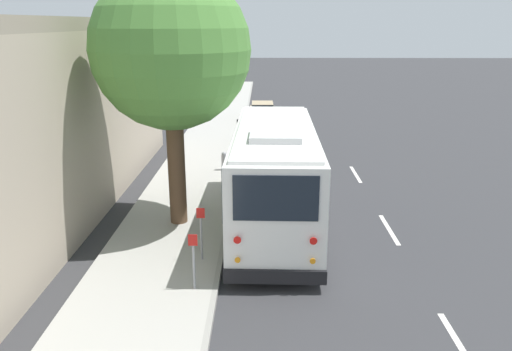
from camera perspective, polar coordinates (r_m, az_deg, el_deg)
ground_plane at (r=15.83m, az=2.35°, el=-6.37°), size 160.00×160.00×0.00m
sidewalk_slab at (r=16.05m, az=-9.61°, el=-5.97°), size 80.00×3.32×0.15m
curb_strip at (r=15.83m, az=-3.41°, el=-6.08°), size 80.00×0.14×0.15m
shuttle_bus at (r=15.62m, az=2.14°, el=0.42°), size 8.60×2.72×3.40m
parked_sedan_gray at (r=26.49m, az=1.08°, el=4.65°), size 4.62×1.82×1.27m
parked_sedan_tan at (r=33.20m, az=0.74°, el=7.19°), size 4.17×1.74×1.26m
street_tree at (r=15.29m, az=-9.68°, el=15.14°), size 4.70×4.70×8.44m
sign_post_near at (r=12.10m, az=-7.15°, el=-9.67°), size 0.06×0.22×1.41m
sign_post_far at (r=13.47m, az=-6.28°, el=-6.58°), size 0.06×0.22×1.48m
fire_hydrant at (r=21.65m, az=-3.69°, el=1.68°), size 0.22×0.22×0.81m
lane_stripe_behind at (r=11.47m, az=22.33°, el=-17.64°), size 2.40×0.14×0.01m
lane_stripe_mid at (r=16.49m, az=14.97°, el=-5.96°), size 2.40×0.14×0.01m
lane_stripe_ahead at (r=22.01m, az=11.32°, el=0.14°), size 2.40×0.14×0.01m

